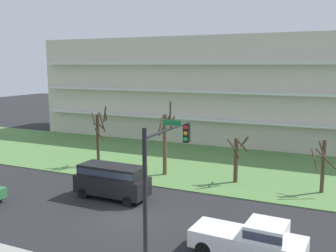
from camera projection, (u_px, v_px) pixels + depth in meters
ground at (127, 217)px, 23.55m from camera, size 160.00×160.00×0.00m
grass_lawn_strip at (203, 164)px, 36.13m from camera, size 80.00×16.00×0.08m
apartment_building at (242, 89)px, 47.93m from camera, size 50.71×13.36×12.50m
tree_far_left at (99, 135)px, 35.09m from camera, size 1.76×1.79×5.60m
tree_left at (165, 140)px, 32.09m from camera, size 1.72×1.48×6.33m
tree_center at (237, 157)px, 30.02m from camera, size 1.76×1.94×3.85m
tree_right at (323, 165)px, 27.51m from camera, size 1.86×1.34×3.95m
pickup_white_near_left at (252, 239)px, 18.28m from camera, size 5.50×2.29×1.95m
van_black_center_right at (112, 179)px, 26.67m from camera, size 5.24×2.10×2.36m
traffic_signal_mast at (161, 174)px, 16.29m from camera, size 0.90×4.73×6.82m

